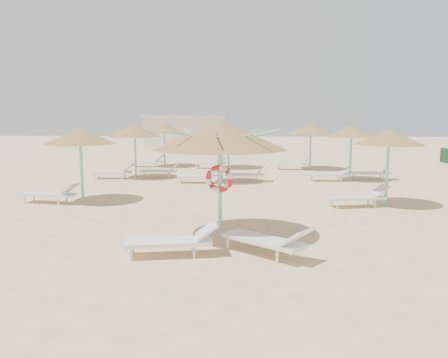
{
  "coord_description": "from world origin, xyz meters",
  "views": [
    {
      "loc": [
        0.78,
        -11.05,
        3.05
      ],
      "look_at": [
        0.05,
        1.29,
        1.3
      ],
      "focal_mm": 35.0,
      "sensor_mm": 36.0,
      "label": 1
    }
  ],
  "objects": [
    {
      "name": "palapa_field",
      "position": [
        -0.27,
        11.36,
        2.3
      ],
      "size": [
        15.3,
        14.31,
        2.72
      ],
      "color": "#7EDACD",
      "rests_on": "ground"
    },
    {
      "name": "lounger_main_a",
      "position": [
        -0.86,
        -1.76,
        0.35
      ],
      "size": [
        2.11,
        0.96,
        0.74
      ],
      "rotation": [
        0.0,
        0.0,
        0.18
      ],
      "color": "white",
      "rests_on": "ground"
    },
    {
      "name": "lounger_main_b",
      "position": [
        1.21,
        -1.66,
        0.37
      ],
      "size": [
        2.04,
        1.81,
        0.77
      ],
      "rotation": [
        0.0,
        0.0,
        -0.67
      ],
      "color": "white",
      "rests_on": "ground"
    },
    {
      "name": "ground",
      "position": [
        0.0,
        0.0,
        0.0
      ],
      "size": [
        120.0,
        120.0,
        0.0
      ],
      "primitive_type": "plane",
      "color": "#DEC287",
      "rests_on": "ground"
    },
    {
      "name": "main_palapa",
      "position": [
        0.03,
        -0.11,
        2.61
      ],
      "size": [
        3.35,
        3.35,
        3.0
      ],
      "color": "#7EDACD",
      "rests_on": "ground"
    },
    {
      "name": "service_hut",
      "position": [
        -6.0,
        35.0,
        1.64
      ],
      "size": [
        8.4,
        4.4,
        3.25
      ],
      "color": "silver",
      "rests_on": "ground"
    }
  ]
}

